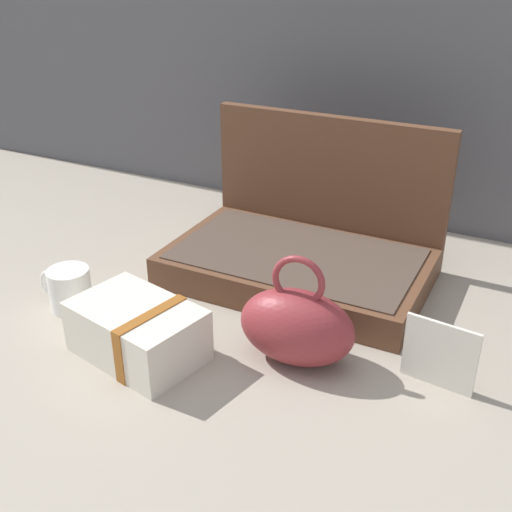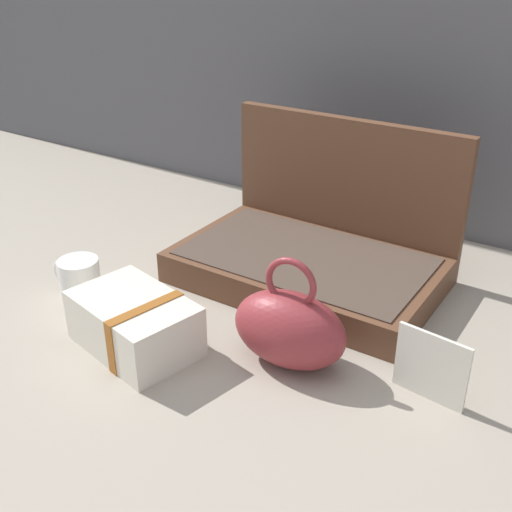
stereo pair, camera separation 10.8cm
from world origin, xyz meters
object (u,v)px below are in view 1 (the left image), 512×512
open_suitcase (305,245)px  teal_pouch_handbag (297,326)px  coffee_mug (69,289)px  info_card_left (440,355)px  cream_toiletry_bag (139,332)px

open_suitcase → teal_pouch_handbag: size_ratio=2.56×
open_suitcase → teal_pouch_handbag: (0.11, -0.29, 0.00)m
open_suitcase → coffee_mug: 0.48m
teal_pouch_handbag → info_card_left: size_ratio=1.74×
open_suitcase → coffee_mug: (-0.34, -0.33, -0.02)m
teal_pouch_handbag → cream_toiletry_bag: (-0.24, -0.11, -0.02)m
teal_pouch_handbag → coffee_mug: bearing=-174.8°
info_card_left → cream_toiletry_bag: bearing=-155.9°
open_suitcase → cream_toiletry_bag: 0.42m
cream_toiletry_bag → info_card_left: info_card_left is taller
coffee_mug → info_card_left: (0.67, 0.08, 0.02)m
open_suitcase → coffee_mug: bearing=-136.1°
coffee_mug → open_suitcase: bearing=43.9°
info_card_left → open_suitcase: bearing=149.7°
cream_toiletry_bag → info_card_left: (0.46, 0.15, 0.01)m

